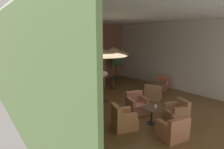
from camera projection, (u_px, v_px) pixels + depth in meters
ground_plane at (118, 104)px, 9.19m from camera, size 9.10×10.13×0.02m
wall_back_brick at (72, 54)px, 12.64m from camera, size 9.10×0.08×4.16m
wall_left_accent at (13, 74)px, 6.05m from camera, size 0.08×10.13×4.16m
wall_right_plain at (174, 56)px, 11.48m from camera, size 0.08×10.13×4.16m
ceiling_slab at (119, 16)px, 8.33m from camera, size 9.10×10.13×0.06m
cafe_table_front_left at (152, 111)px, 6.99m from camera, size 0.64×0.64×0.66m
armchair_front_left_north at (123, 120)px, 6.68m from camera, size 1.01×0.99×0.89m
armchair_front_left_east at (173, 130)px, 6.01m from camera, size 0.94×0.92×0.80m
armchair_front_left_south at (177, 112)px, 7.38m from camera, size 0.98×0.94×0.82m
armchair_front_left_west at (136, 105)px, 8.08m from camera, size 0.97×0.96×0.89m
cafe_table_front_right at (158, 85)px, 10.62m from camera, size 0.71×0.71×0.66m
armchair_front_right_north at (153, 93)px, 9.74m from camera, size 0.98×1.00×0.85m
armchair_front_right_east at (162, 84)px, 11.58m from camera, size 1.00×1.00×0.89m
cafe_table_mid_center at (57, 90)px, 9.81m from camera, size 0.69×0.69×0.66m
armchair_mid_center_north at (74, 88)px, 10.71m from camera, size 0.90×0.94×0.84m
armchair_mid_center_east at (42, 90)px, 10.40m from camera, size 0.95×0.94×0.90m
armchair_mid_center_south at (37, 98)px, 8.99m from camera, size 0.90×0.94×0.92m
armchair_mid_center_west at (73, 96)px, 9.28m from camera, size 0.91×0.92×0.82m
patio_umbrella_tall_red at (104, 53)px, 8.95m from camera, size 2.26×2.26×2.66m
patio_umbrella_center_beige at (113, 51)px, 11.36m from camera, size 2.02×2.02×2.63m
patio_umbrella_near_wall at (81, 69)px, 6.62m from camera, size 1.95×1.95×2.35m
potted_tree_left_corner at (116, 64)px, 14.02m from camera, size 0.76×0.76×1.77m
potted_tree_mid_left at (71, 68)px, 11.77m from camera, size 0.69×0.69×1.90m
potted_tree_mid_right at (22, 72)px, 10.05m from camera, size 0.77×0.77×1.95m
potted_tree_right_corner at (92, 67)px, 12.92m from camera, size 0.71×0.71×1.71m
patron_blue_shirt at (73, 83)px, 10.61m from camera, size 0.31×0.40×0.59m
iced_drink_cup at (156, 106)px, 6.91m from camera, size 0.08×0.08×0.11m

